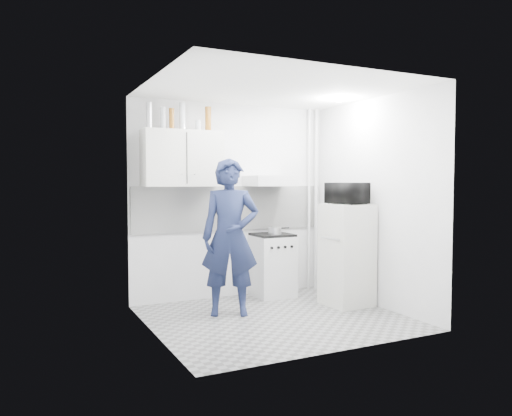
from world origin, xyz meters
name	(u,v)px	position (x,y,z in m)	size (l,w,h in m)	color
floor	(276,318)	(0.00, 0.00, 0.00)	(2.80, 2.80, 0.00)	gray
ceiling	(276,89)	(0.00, 0.00, 2.60)	(2.80, 2.80, 0.00)	white
wall_back	(232,201)	(0.00, 1.25, 1.30)	(2.80, 2.80, 0.00)	silver
wall_left	(154,207)	(-1.40, 0.00, 1.30)	(2.60, 2.60, 0.00)	silver
wall_right	(374,202)	(1.40, 0.00, 1.30)	(2.60, 2.60, 0.00)	silver
person	(230,237)	(-0.40, 0.37, 0.91)	(0.67, 0.44, 1.83)	#161E3B
stove	(272,266)	(0.49, 1.00, 0.41)	(0.51, 0.51, 0.82)	silver
fridge	(347,255)	(1.10, 0.15, 0.64)	(0.53, 0.53, 1.28)	beige
stove_top	(272,235)	(0.49, 1.00, 0.84)	(0.49, 0.49, 0.03)	black
saucepan	(275,231)	(0.48, 0.92, 0.90)	(0.18, 0.18, 0.10)	silver
microwave	(347,193)	(1.10, 0.15, 1.41)	(0.33, 0.49, 0.27)	black
bottle_a	(149,116)	(-1.16, 1.07, 2.36)	(0.07, 0.07, 0.32)	silver
bottle_b	(163,118)	(-0.99, 1.07, 2.33)	(0.07, 0.07, 0.27)	#B2B7BC
bottle_c	(172,119)	(-0.88, 1.07, 2.33)	(0.06, 0.06, 0.27)	brown
bottle_d	(182,117)	(-0.75, 1.07, 2.37)	(0.08, 0.08, 0.34)	#B2B7BC
canister_b	(198,126)	(-0.54, 1.07, 2.27)	(0.07, 0.07, 0.14)	#B2B7BC
bottle_e	(208,119)	(-0.40, 1.07, 2.36)	(0.08, 0.08, 0.32)	brown
upper_cabinet	(182,158)	(-0.75, 1.07, 1.85)	(1.00, 0.35, 0.70)	beige
range_hood	(270,181)	(0.45, 1.00, 1.57)	(0.60, 0.50, 0.14)	silver
backsplash	(232,208)	(0.00, 1.24, 1.20)	(2.74, 0.03, 0.60)	white
pipe_a	(316,200)	(1.30, 1.17, 1.30)	(0.05, 0.05, 2.60)	silver
pipe_b	(309,200)	(1.18, 1.17, 1.30)	(0.04, 0.04, 2.60)	silver
ceiling_spot_fixture	(339,100)	(1.00, 0.20, 2.57)	(0.10, 0.10, 0.02)	white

